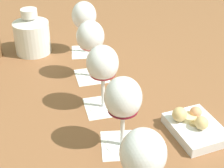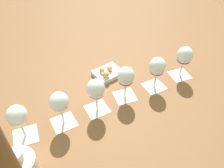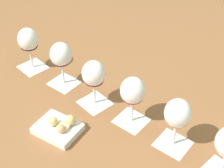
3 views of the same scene
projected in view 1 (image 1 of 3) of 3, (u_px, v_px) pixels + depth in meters
ground_plane at (114, 125)px, 0.83m from camera, size 8.00×8.00×0.00m
tasting_card_0 at (86, 52)px, 1.16m from camera, size 0.14×0.13×0.00m
tasting_card_1 at (92, 76)px, 1.02m from camera, size 0.14×0.14×0.00m
tasting_card_2 at (103, 107)px, 0.89m from camera, size 0.14×0.14×0.00m
tasting_card_3 at (122, 145)px, 0.77m from camera, size 0.14×0.13×0.00m
wine_glass_0 at (84, 18)px, 1.09m from camera, size 0.08×0.08×0.17m
wine_glass_1 at (90, 39)px, 0.96m from camera, size 0.08×0.08×0.17m
wine_glass_2 at (103, 67)px, 0.83m from camera, size 0.08×0.08×0.17m
wine_glass_3 at (123, 101)px, 0.70m from camera, size 0.08×0.08×0.17m
wine_glass_4 at (143, 158)px, 0.57m from camera, size 0.08×0.08×0.17m
ceramic_vase at (32, 34)px, 1.12m from camera, size 0.12×0.12×0.15m
snack_dish at (194, 126)px, 0.80m from camera, size 0.17×0.17×0.06m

